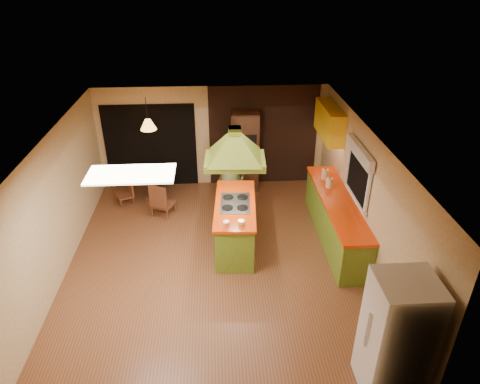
{
  "coord_description": "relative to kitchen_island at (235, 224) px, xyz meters",
  "views": [
    {
      "loc": [
        0.07,
        -6.55,
        5.12
      ],
      "look_at": [
        0.52,
        0.61,
        1.15
      ],
      "focal_mm": 32.0,
      "sensor_mm": 36.0,
      "label": 1
    }
  ],
  "objects": [
    {
      "name": "room_walls",
      "position": [
        -0.42,
        -0.51,
        0.76
      ],
      "size": [
        5.5,
        6.5,
        6.5
      ],
      "color": "beige",
      "rests_on": "ground"
    },
    {
      "name": "chair_near",
      "position": [
        -1.55,
        1.26,
        -0.09
      ],
      "size": [
        0.58,
        0.58,
        0.8
      ],
      "primitive_type": null,
      "rotation": [
        0.0,
        0.0,
        2.73
      ],
      "color": "brown",
      "rests_on": "ground"
    },
    {
      "name": "ceiling_plane",
      "position": [
        -0.42,
        -0.51,
        2.01
      ],
      "size": [
        6.5,
        6.5,
        0.0
      ],
      "primitive_type": "plane",
      "rotation": [
        3.14,
        0.0,
        0.0
      ],
      "color": "silver",
      "rests_on": "room_walls"
    },
    {
      "name": "kitchen_island",
      "position": [
        0.0,
        0.0,
        0.0
      ],
      "size": [
        0.9,
        1.97,
        0.97
      ],
      "rotation": [
        0.0,
        0.0,
        -0.07
      ],
      "color": "olive",
      "rests_on": "ground"
    },
    {
      "name": "wall_oven",
      "position": [
        0.36,
        2.43,
        0.5
      ],
      "size": [
        0.66,
        0.61,
        1.98
      ],
      "rotation": [
        0.0,
        0.0,
        -0.02
      ],
      "color": "#4A2918",
      "rests_on": "ground"
    },
    {
      "name": "canister_medium",
      "position": [
        1.98,
        0.62,
        0.53
      ],
      "size": [
        0.19,
        0.19,
        0.2
      ],
      "primitive_type": "cylinder",
      "rotation": [
        0.0,
        0.0,
        0.41
      ],
      "color": "beige",
      "rests_on": "right_counter"
    },
    {
      "name": "ground",
      "position": [
        -0.42,
        -0.51,
        -0.49
      ],
      "size": [
        6.5,
        6.5,
        0.0
      ],
      "primitive_type": "plane",
      "color": "brown",
      "rests_on": "ground"
    },
    {
      "name": "range_hood",
      "position": [
        0.0,
        -0.0,
        1.76
      ],
      "size": [
        1.13,
        0.84,
        0.8
      ],
      "rotation": [
        0.0,
        0.0,
        -0.05
      ],
      "color": "#616F1B",
      "rests_on": "ceiling_plane"
    },
    {
      "name": "fluor_panel",
      "position": [
        -1.52,
        -1.71,
        2.0
      ],
      "size": [
        1.2,
        0.6,
        0.03
      ],
      "primitive_type": "cube",
      "color": "white",
      "rests_on": "ceiling_plane"
    },
    {
      "name": "right_counter",
      "position": [
        2.03,
        0.09,
        -0.02
      ],
      "size": [
        0.62,
        3.05,
        0.92
      ],
      "color": "olive",
      "rests_on": "ground"
    },
    {
      "name": "nook_opening",
      "position": [
        -1.92,
        2.72,
        0.56
      ],
      "size": [
        2.2,
        0.03,
        2.1
      ],
      "primitive_type": "cube",
      "color": "black",
      "rests_on": "ground"
    },
    {
      "name": "man",
      "position": [
        -0.05,
        1.31,
        0.46
      ],
      "size": [
        0.8,
        0.64,
        1.9
      ],
      "primitive_type": "imported",
      "rotation": [
        0.0,
        0.0,
        2.84
      ],
      "color": "brown",
      "rests_on": "ground"
    },
    {
      "name": "dining_table",
      "position": [
        -1.8,
        1.91,
        0.02
      ],
      "size": [
        0.96,
        0.96,
        0.73
      ],
      "rotation": [
        0.0,
        0.0,
        -0.43
      ],
      "color": "brown",
      "rests_on": "ground"
    },
    {
      "name": "pendant_lamp",
      "position": [
        -1.8,
        1.91,
        1.41
      ],
      "size": [
        0.41,
        0.41,
        0.23
      ],
      "primitive_type": "cone",
      "rotation": [
        0.0,
        0.0,
        -0.18
      ],
      "color": "#FF9E3F",
      "rests_on": "ceiling_plane"
    },
    {
      "name": "upper_cabinets",
      "position": [
        2.15,
        1.69,
        1.46
      ],
      "size": [
        0.34,
        1.4,
        0.7
      ],
      "primitive_type": "cube",
      "color": "yellow",
      "rests_on": "room_walls"
    },
    {
      "name": "canister_large",
      "position": [
        1.98,
        1.0,
        0.54
      ],
      "size": [
        0.17,
        0.17,
        0.21
      ],
      "primitive_type": "cylinder",
      "rotation": [
        0.0,
        0.0,
        -0.17
      ],
      "color": "beige",
      "rests_on": "right_counter"
    },
    {
      "name": "refrigerator",
      "position": [
        1.86,
        -3.35,
        0.42
      ],
      "size": [
        0.74,
        0.7,
        1.8
      ],
      "primitive_type": "cube",
      "rotation": [
        0.0,
        0.0,
        -0.0
      ],
      "color": "white",
      "rests_on": "ground"
    },
    {
      "name": "canister_small",
      "position": [
        1.98,
        0.98,
        0.52
      ],
      "size": [
        0.14,
        0.14,
        0.18
      ],
      "primitive_type": "cylinder",
      "rotation": [
        0.0,
        0.0,
        -0.06
      ],
      "color": "beige",
      "rests_on": "right_counter"
    },
    {
      "name": "brick_panel",
      "position": [
        0.83,
        2.72,
        0.76
      ],
      "size": [
        2.64,
        0.03,
        2.5
      ],
      "primitive_type": "cube",
      "color": "#381E14",
      "rests_on": "ground"
    },
    {
      "name": "window_right",
      "position": [
        2.28,
        -0.11,
        1.29
      ],
      "size": [
        0.12,
        1.35,
        1.06
      ],
      "color": "black",
      "rests_on": "room_walls"
    },
    {
      "name": "chair_left",
      "position": [
        -2.5,
        1.81,
        -0.16
      ],
      "size": [
        0.47,
        0.47,
        0.65
      ],
      "primitive_type": null,
      "rotation": [
        0.0,
        0.0,
        -1.13
      ],
      "color": "brown",
      "rests_on": "ground"
    }
  ]
}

